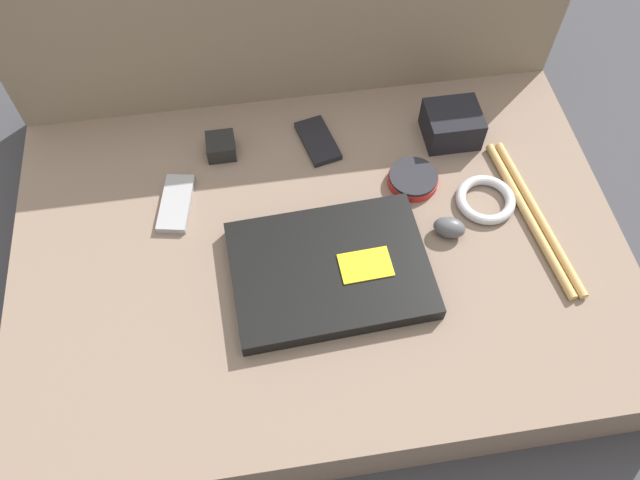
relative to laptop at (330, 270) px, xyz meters
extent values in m
plane|color=#38383D|center=(-0.01, 0.06, -0.15)|extent=(8.00, 8.00, 0.00)
cube|color=#7A6656|center=(-0.01, 0.06, -0.08)|extent=(1.12, 0.76, 0.14)
cube|color=#7F705B|center=(-0.01, 0.54, 0.07)|extent=(1.12, 0.20, 0.45)
cube|color=black|center=(0.00, 0.00, 0.00)|extent=(0.35, 0.27, 0.03)
cube|color=yellow|center=(0.06, -0.01, 0.02)|extent=(0.09, 0.06, 0.00)
ellipsoid|color=#4C4C51|center=(0.23, 0.05, 0.00)|extent=(0.07, 0.06, 0.04)
cylinder|color=red|center=(0.19, 0.18, -0.01)|extent=(0.10, 0.10, 0.02)
cylinder|color=#232328|center=(0.19, 0.18, 0.00)|extent=(0.09, 0.09, 0.01)
cube|color=black|center=(0.02, 0.31, -0.01)|extent=(0.08, 0.13, 0.01)
cube|color=#99999E|center=(-0.27, 0.19, -0.01)|extent=(0.08, 0.14, 0.01)
cube|color=black|center=(0.29, 0.28, 0.02)|extent=(0.11, 0.10, 0.07)
cube|color=black|center=(-0.17, 0.31, 0.00)|extent=(0.06, 0.06, 0.04)
torus|color=#B2B2B7|center=(0.32, 0.11, -0.01)|extent=(0.11, 0.11, 0.02)
cylinder|color=tan|center=(0.38, 0.06, -0.01)|extent=(0.06, 0.35, 0.02)
cylinder|color=tan|center=(0.40, 0.06, -0.01)|extent=(0.06, 0.35, 0.02)
camera|label=1|loc=(-0.10, -0.53, 0.95)|focal=35.00mm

